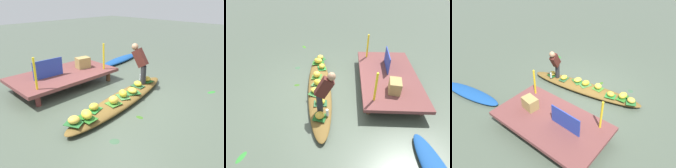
{
  "view_description": "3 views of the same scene",
  "coord_description": "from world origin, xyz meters",
  "views": [
    {
      "loc": [
        -3.92,
        -3.44,
        2.66
      ],
      "look_at": [
        -0.09,
        0.31,
        0.49
      ],
      "focal_mm": 34.74,
      "sensor_mm": 36.0,
      "label": 1
    },
    {
      "loc": [
        4.6,
        0.77,
        3.73
      ],
      "look_at": [
        -0.01,
        0.58,
        0.29
      ],
      "focal_mm": 29.91,
      "sensor_mm": 36.0,
      "label": 2
    },
    {
      "loc": [
        -3.36,
        5.3,
        4.58
      ],
      "look_at": [
        0.38,
        0.66,
        0.46
      ],
      "focal_mm": 34.26,
      "sensor_mm": 36.0,
      "label": 3
    }
  ],
  "objects": [
    {
      "name": "banana_bunch_2",
      "position": [
        1.32,
        0.17,
        0.29
      ],
      "size": [
        0.32,
        0.32,
        0.15
      ],
      "primitive_type": "ellipsoid",
      "rotation": [
        0.0,
        0.0,
        5.32
      ],
      "color": "gold",
      "rests_on": "vendor_boat"
    },
    {
      "name": "banana_bunch_6",
      "position": [
        -1.04,
        -0.04,
        0.3
      ],
      "size": [
        0.27,
        0.24,
        0.16
      ],
      "primitive_type": "ellipsoid",
      "rotation": [
        0.0,
        0.0,
        3.28
      ],
      "color": "gold",
      "rests_on": "vendor_boat"
    },
    {
      "name": "vendor_boat",
      "position": [
        0.0,
        0.0,
        0.11
      ],
      "size": [
        4.18,
        1.29,
        0.21
      ],
      "primitive_type": "ellipsoid",
      "rotation": [
        0.0,
        0.0,
        0.14
      ],
      "color": "brown",
      "rests_on": "ground"
    },
    {
      "name": "leaf_mat_3",
      "position": [
        -0.05,
        -0.04,
        0.22
      ],
      "size": [
        0.39,
        0.46,
        0.01
      ],
      "primitive_type": "cube",
      "rotation": [
        0.0,
        0.0,
        1.18
      ],
      "color": "#3F743B",
      "rests_on": "vendor_boat"
    },
    {
      "name": "leaf_mat_0",
      "position": [
        0.8,
        0.13,
        0.22
      ],
      "size": [
        0.29,
        0.39,
        0.01
      ],
      "primitive_type": "cube",
      "rotation": [
        0.0,
        0.0,
        1.66
      ],
      "color": "#27542F",
      "rests_on": "vendor_boat"
    },
    {
      "name": "leaf_mat_4",
      "position": [
        -1.4,
        -0.21,
        0.22
      ],
      "size": [
        0.32,
        0.45,
        0.01
      ],
      "primitive_type": "cube",
      "rotation": [
        0.0,
        0.0,
        1.64
      ],
      "color": "#266620",
      "rests_on": "vendor_boat"
    },
    {
      "name": "leaf_mat_1",
      "position": [
        -1.71,
        -0.17,
        0.22
      ],
      "size": [
        0.44,
        0.46,
        0.01
      ],
      "primitive_type": "cube",
      "rotation": [
        0.0,
        0.0,
        2.03
      ],
      "color": "#25632C",
      "rests_on": "vendor_boat"
    },
    {
      "name": "banana_bunch_0",
      "position": [
        0.8,
        0.13,
        0.29
      ],
      "size": [
        0.24,
        0.29,
        0.15
      ],
      "primitive_type": "ellipsoid",
      "rotation": [
        0.0,
        0.0,
        1.38
      ],
      "color": "yellow",
      "rests_on": "vendor_boat"
    },
    {
      "name": "railing_post_west",
      "position": [
        -1.59,
        1.58,
        0.84
      ],
      "size": [
        0.06,
        0.06,
        0.86
      ],
      "primitive_type": "cylinder",
      "color": "yellow",
      "rests_on": "dock_platform"
    },
    {
      "name": "market_banner",
      "position": [
        -0.89,
        2.18,
        0.68
      ],
      "size": [
        0.95,
        0.07,
        0.54
      ],
      "primitive_type": "cube",
      "rotation": [
        0.0,
        0.0,
        -0.04
      ],
      "color": "#263B9D",
      "rests_on": "dock_platform"
    },
    {
      "name": "leaf_mat_5",
      "position": [
        0.32,
        -0.06,
        0.22
      ],
      "size": [
        0.51,
        0.46,
        0.01
      ],
      "primitive_type": "cube",
      "rotation": [
        0.0,
        0.0,
        2.69
      ],
      "color": "#2B622B",
      "rests_on": "vendor_boat"
    },
    {
      "name": "produce_crate",
      "position": [
        0.42,
        2.18,
        0.59
      ],
      "size": [
        0.48,
        0.39,
        0.35
      ],
      "primitive_type": "cube",
      "rotation": [
        0.0,
        0.0,
        -0.16
      ],
      "color": "#9B814A",
      "rests_on": "dock_platform"
    },
    {
      "name": "leaf_mat_6",
      "position": [
        -1.04,
        -0.04,
        0.22
      ],
      "size": [
        0.4,
        0.36,
        0.01
      ],
      "primitive_type": "cube",
      "rotation": [
        0.0,
        0.0,
        0.28
      ],
      "color": "#287B2F",
      "rests_on": "vendor_boat"
    },
    {
      "name": "leaf_mat_2",
      "position": [
        1.32,
        0.17,
        0.22
      ],
      "size": [
        0.36,
        0.38,
        0.01
      ],
      "primitive_type": "cube",
      "rotation": [
        0.0,
        0.0,
        1.38
      ],
      "color": "#19501E",
      "rests_on": "vendor_boat"
    },
    {
      "name": "banana_bunch_5",
      "position": [
        0.32,
        -0.06,
        0.28
      ],
      "size": [
        0.34,
        0.37,
        0.14
      ],
      "primitive_type": "ellipsoid",
      "rotation": [
        0.0,
        0.0,
        4.3
      ],
      "color": "gold",
      "rests_on": "vendor_boat"
    },
    {
      "name": "banana_bunch_4",
      "position": [
        -1.4,
        -0.21,
        0.31
      ],
      "size": [
        0.31,
        0.36,
        0.19
      ],
      "primitive_type": "ellipsoid",
      "rotation": [
        0.0,
        0.0,
        4.4
      ],
      "color": "yellow",
      "rests_on": "vendor_boat"
    },
    {
      "name": "banana_bunch_7",
      "position": [
        -0.5,
        -0.14,
        0.31
      ],
      "size": [
        0.31,
        0.3,
        0.2
      ],
      "primitive_type": "ellipsoid",
      "rotation": [
        0.0,
        0.0,
        1.91
      ],
      "color": "yellow",
      "rests_on": "vendor_boat"
    },
    {
      "name": "drifting_plant_3",
      "position": [
        -1.36,
        -1.0,
        0.0
      ],
      "size": [
        0.27,
        0.27,
        0.01
      ],
      "primitive_type": "ellipsoid",
      "rotation": [
        0.0,
        0.0,
        2.45
      ],
      "color": "#37573C",
      "rests_on": "ground"
    },
    {
      "name": "moored_boat",
      "position": [
        2.89,
        2.72,
        0.08
      ],
      "size": [
        2.58,
        0.92,
        0.17
      ],
      "primitive_type": "ellipsoid",
      "rotation": [
        0.0,
        0.0,
        0.16
      ],
      "color": "navy",
      "rests_on": "ground"
    },
    {
      "name": "vendor_person",
      "position": [
        1.07,
        0.28,
        0.89
      ],
      "size": [
        0.25,
        0.55,
        1.18
      ],
      "color": "#28282D",
      "rests_on": "vendor_boat"
    },
    {
      "name": "canal_water",
      "position": [
        0.0,
        0.0,
        0.0
      ],
      "size": [
        40.0,
        40.0,
        0.0
      ],
      "primitive_type": "plane",
      "color": "#465143",
      "rests_on": "ground"
    },
    {
      "name": "banana_bunch_1",
      "position": [
        -1.71,
        -0.17,
        0.29
      ],
      "size": [
        0.26,
        0.25,
        0.16
      ],
      "primitive_type": "ellipsoid",
      "rotation": [
        0.0,
        0.0,
        3.1
      ],
      "color": "gold",
      "rests_on": "vendor_boat"
    },
    {
      "name": "drifting_plant_0",
      "position": [
        -0.28,
        -0.79,
        0.0
      ],
      "size": [
        0.15,
        0.2,
        0.01
      ],
      "primitive_type": "ellipsoid",
      "rotation": [
        0.0,
        0.0,
        1.72
      ],
      "color": "#315D1A",
      "rests_on": "ground"
    },
    {
      "name": "leaf_mat_7",
      "position": [
        -0.5,
        -0.14,
        0.22
      ],
      "size": [
        0.35,
        0.33,
        0.01
      ],
      "primitive_type": "cube",
      "rotation": [
        0.0,
        0.0,
        3.07
      ],
      "color": "#3E7B2C",
      "rests_on": "vendor_boat"
    },
    {
      "name": "dock_platform",
      "position": [
        -0.39,
        2.18,
        0.35
      ],
      "size": [
        3.2,
        1.8,
        0.41
      ],
      "color": "brown",
      "rests_on": "ground"
    },
    {
      "name": "banana_bunch_3",
      "position": [
        -0.05,
        -0.04,
        0.31
      ],
      "size": [
        0.31,
        0.34,
        0.19
      ],
      "primitive_type": "ellipsoid",
      "rotation": [
        0.0,
        0.0,
        1.1
      ],
      "color": "yellow",
      "rests_on": "vendor_boat"
    },
    {
      "name": "railing_post_east",
      "position": [
        0.81,
        1.58,
        0.84
      ],
      "size": [
        0.06,
        0.06,
        0.86
      ],
      "primitive_type": "cylinder",
      "color": "yellow",
      "rests_on": "dock_platform"
    },
    {
      "name": "water_bottle",
      "position": [
        1.24,
        0.36,
        0.31
      ],
      "size": [
        0.07,
        0.07,
        0.21
      ],
      "primitive_type": "cylinder",
      "color": "silver",
      "rests_on": "vendor_boat"
    },
    {
      "name": "drifting_plant_2",
      "position": [
        2.38,
        -1.44,
        0.0
      ],
      "size": [
        0.34,
        0.22,
        0.01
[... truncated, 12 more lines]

